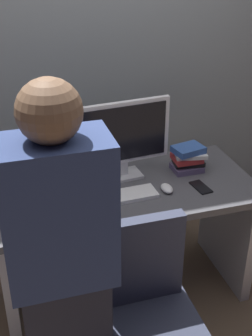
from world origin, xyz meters
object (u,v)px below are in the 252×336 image
(person_at_desk, at_px, (63,278))
(monitor, at_px, (124,136))
(cup_near_keyboard, at_px, (55,202))
(mouse, at_px, (167,188))
(cup_by_monitor, at_px, (26,179))
(office_chair, at_px, (149,329))
(keyboard, at_px, (118,197))
(book_stack, at_px, (188,158))
(desk, at_px, (124,222))
(cell_phone, at_px, (201,187))

(person_at_desk, bearing_deg, monitor, 59.74)
(monitor, bearing_deg, cup_near_keyboard, -151.59)
(cup_near_keyboard, bearing_deg, monitor, 28.41)
(mouse, xyz_separation_m, cup_by_monitor, (-0.73, 0.27, 0.03))
(office_chair, distance_m, cup_near_keyboard, 0.77)
(office_chair, bearing_deg, cup_near_keyboard, 116.69)
(cup_near_keyboard, xyz_separation_m, cup_by_monitor, (-0.12, 0.28, -0.00))
(keyboard, relative_size, book_stack, 2.03)
(desk, height_order, cell_phone, cell_phone)
(monitor, distance_m, cell_phone, 0.51)
(person_at_desk, relative_size, mouse, 16.39)
(keyboard, height_order, mouse, mouse)
(keyboard, xyz_separation_m, book_stack, (0.48, 0.19, 0.07))
(cup_by_monitor, bearing_deg, monitor, -5.03)
(person_at_desk, distance_m, cell_phone, 1.07)
(mouse, bearing_deg, cup_by_monitor, 159.42)
(keyboard, distance_m, cup_by_monitor, 0.53)
(person_at_desk, relative_size, cell_phone, 11.38)
(monitor, bearing_deg, keyboard, -114.25)
(cup_near_keyboard, bearing_deg, cup_by_monitor, 112.61)
(keyboard, bearing_deg, person_at_desk, -124.55)
(mouse, distance_m, cup_by_monitor, 0.78)
(keyboard, distance_m, cell_phone, 0.47)
(person_at_desk, xyz_separation_m, cup_by_monitor, (-0.05, 0.91, -0.05))
(desk, bearing_deg, office_chair, -97.40)
(keyboard, distance_m, cup_near_keyboard, 0.34)
(monitor, height_order, mouse, monitor)
(office_chair, xyz_separation_m, mouse, (0.31, 0.61, 0.34))
(book_stack, bearing_deg, office_chair, -122.67)
(office_chair, relative_size, cup_near_keyboard, 9.86)
(desk, xyz_separation_m, cell_phone, (0.41, -0.12, 0.23))
(keyboard, height_order, cup_near_keyboard, cup_near_keyboard)
(monitor, bearing_deg, office_chair, -98.93)
(cup_by_monitor, distance_m, cell_phone, 0.97)
(desk, distance_m, cup_near_keyboard, 0.50)
(office_chair, distance_m, cell_phone, 0.84)
(cup_by_monitor, bearing_deg, book_stack, -5.05)
(keyboard, bearing_deg, office_chair, -95.20)
(desk, bearing_deg, person_at_desk, -122.13)
(monitor, height_order, cell_phone, monitor)
(keyboard, xyz_separation_m, mouse, (0.28, -0.00, 0.01))
(office_chair, bearing_deg, cup_by_monitor, 115.42)
(office_chair, xyz_separation_m, book_stack, (0.52, 0.80, 0.40))
(book_stack, height_order, cell_phone, book_stack)
(desk, distance_m, keyboard, 0.27)
(person_at_desk, xyz_separation_m, cup_near_keyboard, (0.07, 0.62, -0.04))
(office_chair, height_order, cup_near_keyboard, office_chair)
(person_at_desk, relative_size, keyboard, 3.81)
(monitor, height_order, book_stack, monitor)
(cup_by_monitor, bearing_deg, desk, -18.45)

